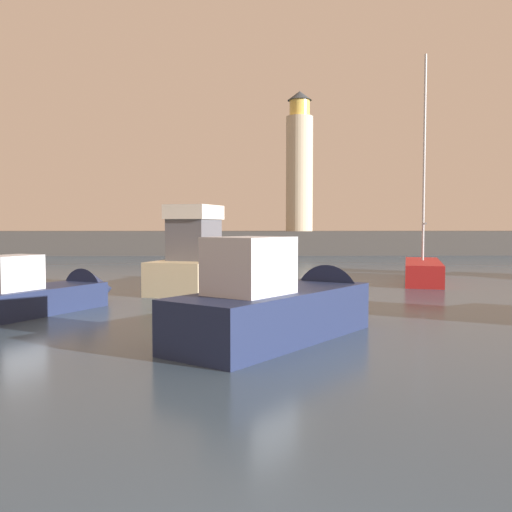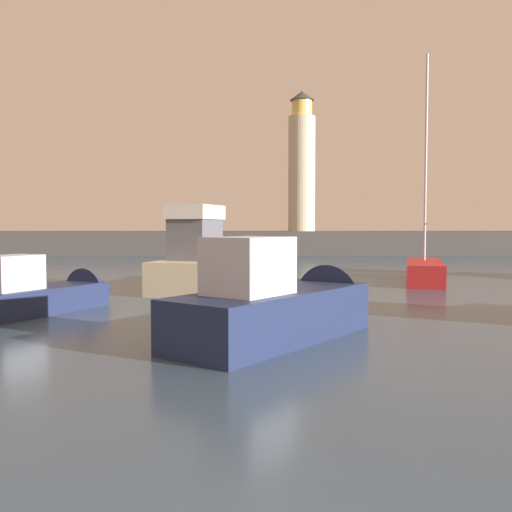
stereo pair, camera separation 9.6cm
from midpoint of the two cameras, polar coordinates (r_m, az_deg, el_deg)
name	(u,v)px [view 2 (the right image)]	position (r m, az deg, el deg)	size (l,w,h in m)	color
ground_plane	(247,280)	(27.94, -0.79, -2.44)	(220.00, 220.00, 0.00)	#384C60
breakwater	(247,243)	(53.12, -0.91, 1.35)	(77.58, 6.40, 2.15)	#423F3D
lighthouse	(302,165)	(53.65, 4.65, 9.06)	(2.50, 2.50, 12.92)	beige
motorboat_1	(53,293)	(19.16, -19.57, -3.54)	(4.31, 6.16, 2.19)	#1E284C
motorboat_3	(213,263)	(24.88, -4.23, -0.73)	(4.80, 8.72, 3.88)	beige
motorboat_4	(294,304)	(14.07, 4.03, -4.80)	(6.02, 6.92, 2.78)	#1E284C
sailboat_moored	(424,270)	(28.43, 16.62, -1.33)	(3.46, 7.02, 10.95)	#B21E1E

